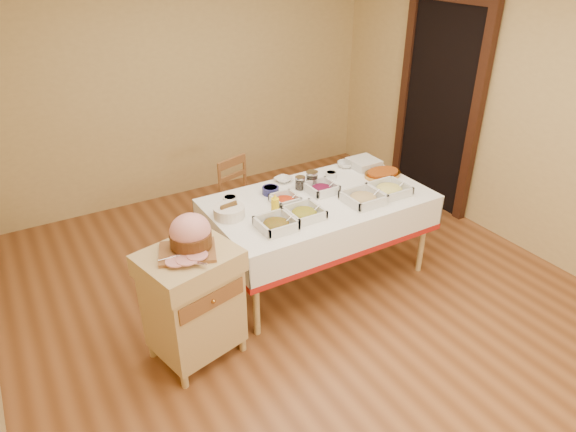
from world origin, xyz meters
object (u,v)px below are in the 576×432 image
at_px(ham_on_board, 190,235).
at_px(preserve_jar_right, 312,180).
at_px(mustard_bottle, 275,207).
at_px(bread_basket, 229,212).
at_px(dining_table, 319,215).
at_px(brass_platter, 383,174).
at_px(butcher_cart, 193,299).
at_px(plate_stack, 364,163).
at_px(dining_chair, 242,201).
at_px(preserve_jar_left, 300,184).

xyz_separation_m(ham_on_board, preserve_jar_right, (1.32, 0.57, -0.14)).
bearing_deg(mustard_bottle, bread_basket, 150.06).
xyz_separation_m(dining_table, mustard_bottle, (-0.47, -0.09, 0.25)).
height_order(preserve_jar_right, brass_platter, preserve_jar_right).
distance_m(ham_on_board, preserve_jar_right, 1.44).
bearing_deg(brass_platter, bread_basket, 179.66).
height_order(butcher_cart, preserve_jar_right, preserve_jar_right).
bearing_deg(plate_stack, preserve_jar_right, -171.35).
height_order(dining_table, dining_chair, dining_chair).
bearing_deg(preserve_jar_left, butcher_cart, -153.94).
xyz_separation_m(preserve_jar_left, mustard_bottle, (-0.42, -0.32, 0.04)).
distance_m(butcher_cart, preserve_jar_left, 1.41).
distance_m(butcher_cart, preserve_jar_right, 1.52).
relative_size(dining_chair, preserve_jar_left, 7.38).
height_order(butcher_cart, bread_basket, bread_basket).
relative_size(dining_table, bread_basket, 7.57).
bearing_deg(butcher_cart, preserve_jar_right, 24.00).
bearing_deg(preserve_jar_left, preserve_jar_right, -0.65).
height_order(preserve_jar_right, mustard_bottle, mustard_bottle).
relative_size(preserve_jar_right, brass_platter, 0.37).
bearing_deg(ham_on_board, plate_stack, 18.91).
distance_m(preserve_jar_left, preserve_jar_right, 0.12).
relative_size(ham_on_board, mustard_bottle, 1.99).
relative_size(preserve_jar_left, bread_basket, 0.47).
distance_m(bread_basket, brass_platter, 1.51).
relative_size(ham_on_board, bread_basket, 1.60).
bearing_deg(brass_platter, ham_on_board, -167.89).
distance_m(preserve_jar_right, plate_stack, 0.65).
height_order(ham_on_board, bread_basket, ham_on_board).
bearing_deg(preserve_jar_left, brass_platter, -10.85).
distance_m(butcher_cart, dining_chair, 1.60).
height_order(ham_on_board, plate_stack, ham_on_board).
relative_size(dining_chair, preserve_jar_right, 6.19).
height_order(ham_on_board, preserve_jar_right, ham_on_board).
height_order(ham_on_board, mustard_bottle, ham_on_board).
height_order(preserve_jar_left, brass_platter, preserve_jar_left).
xyz_separation_m(butcher_cart, brass_platter, (2.02, 0.46, 0.30)).
bearing_deg(dining_table, plate_stack, 24.08).
bearing_deg(dining_chair, butcher_cart, -128.41).
relative_size(dining_table, dining_chair, 2.20).
bearing_deg(dining_table, butcher_cart, -163.40).
xyz_separation_m(preserve_jar_left, preserve_jar_right, (0.12, -0.00, 0.01)).
distance_m(dining_table, preserve_jar_right, 0.32).
bearing_deg(bread_basket, plate_stack, 9.05).
relative_size(dining_table, ham_on_board, 4.74).
height_order(bread_basket, brass_platter, bread_basket).
xyz_separation_m(ham_on_board, mustard_bottle, (0.77, 0.26, -0.12)).
xyz_separation_m(dining_table, plate_stack, (0.71, 0.32, 0.20)).
xyz_separation_m(preserve_jar_right, plate_stack, (0.64, 0.10, -0.02)).
bearing_deg(bread_basket, ham_on_board, -137.31).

